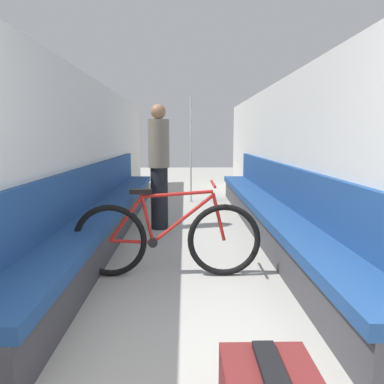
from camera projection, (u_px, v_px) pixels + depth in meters
The scene contains 7 objects.
wall_left at pixel (87, 156), 5.01m from camera, with size 0.10×11.11×2.12m, color silver.
wall_right at pixel (289, 156), 5.06m from camera, with size 0.10×11.11×2.12m, color silver.
bench_seat_row_left at pixel (107, 213), 5.04m from camera, with size 0.49×6.65×0.95m.
bench_seat_row_right at pixel (270, 212), 5.08m from camera, with size 0.49×6.65×0.95m.
bicycle at pixel (167, 238), 3.54m from camera, with size 1.77×0.46×0.90m.
grab_pole_near at pixel (191, 151), 7.55m from camera, with size 0.08×0.08×2.10m.
passenger_standing at pixel (159, 165), 5.31m from camera, with size 0.30×0.30×1.77m.
Camera 1 is at (-0.04, -1.10, 1.32)m, focal length 35.00 mm.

